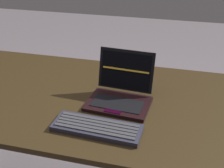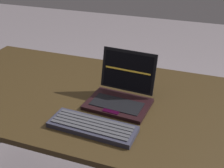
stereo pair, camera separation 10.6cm
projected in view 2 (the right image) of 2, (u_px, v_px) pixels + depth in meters
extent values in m
cube|color=black|center=(104.00, 100.00, 1.34)|extent=(1.71, 0.81, 0.03)
cylinder|color=black|center=(18.00, 99.00, 2.04)|extent=(0.06, 0.06, 0.70)
cube|color=black|center=(118.00, 104.00, 1.27)|extent=(0.29, 0.21, 0.02)
cube|color=black|center=(117.00, 104.00, 1.25)|extent=(0.23, 0.12, 0.00)
cube|color=black|center=(111.00, 111.00, 1.20)|extent=(0.07, 0.04, 0.00)
cube|color=black|center=(128.00, 71.00, 1.31)|extent=(0.26, 0.07, 0.18)
cube|color=black|center=(128.00, 71.00, 1.30)|extent=(0.23, 0.06, 0.16)
cube|color=yellow|center=(128.00, 70.00, 1.30)|extent=(0.22, 0.02, 0.01)
cube|color=#272735|center=(92.00, 127.00, 1.12)|extent=(0.36, 0.14, 0.02)
cube|color=#38383D|center=(88.00, 130.00, 1.08)|extent=(0.32, 0.03, 0.00)
cube|color=#38383D|center=(90.00, 127.00, 1.10)|extent=(0.32, 0.03, 0.00)
cube|color=#38383D|center=(92.00, 124.00, 1.11)|extent=(0.32, 0.03, 0.00)
cube|color=#38383D|center=(94.00, 121.00, 1.13)|extent=(0.32, 0.03, 0.00)
cube|color=#38383D|center=(97.00, 119.00, 1.15)|extent=(0.32, 0.03, 0.00)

